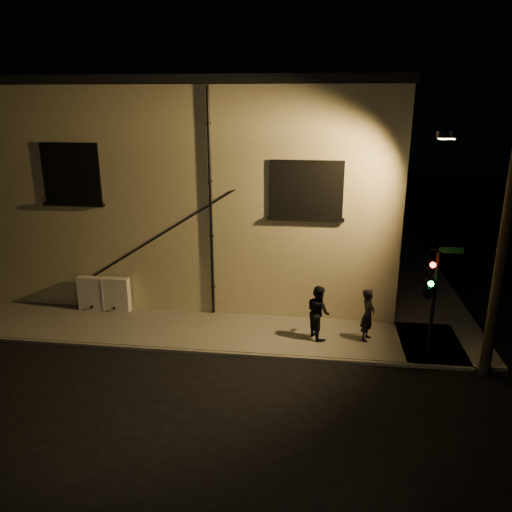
# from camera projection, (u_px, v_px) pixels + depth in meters

# --- Properties ---
(ground) EXTENTS (90.00, 90.00, 0.00)m
(ground) POSITION_uv_depth(u_px,v_px,m) (249.00, 356.00, 16.25)
(ground) COLOR black
(sidewalk) EXTENTS (21.00, 16.00, 0.12)m
(sidewalk) POSITION_uv_depth(u_px,v_px,m) (294.00, 304.00, 20.24)
(sidewalk) COLOR slate
(sidewalk) RESTS_ON ground
(building) EXTENTS (16.20, 12.23, 8.80)m
(building) POSITION_uv_depth(u_px,v_px,m) (213.00, 178.00, 23.81)
(building) COLOR beige
(building) RESTS_ON ground
(utility_cabinet) EXTENTS (2.03, 0.34, 1.34)m
(utility_cabinet) POSITION_uv_depth(u_px,v_px,m) (104.00, 294.00, 19.31)
(utility_cabinet) COLOR silver
(utility_cabinet) RESTS_ON sidewalk
(pedestrian_a) EXTENTS (0.65, 0.78, 1.82)m
(pedestrian_a) POSITION_uv_depth(u_px,v_px,m) (368.00, 315.00, 16.83)
(pedestrian_a) COLOR black
(pedestrian_a) RESTS_ON sidewalk
(pedestrian_b) EXTENTS (1.06, 1.14, 1.88)m
(pedestrian_b) POSITION_uv_depth(u_px,v_px,m) (318.00, 312.00, 17.00)
(pedestrian_b) COLOR black
(pedestrian_b) RESTS_ON sidewalk
(traffic_signal) EXTENTS (1.26, 2.18, 3.70)m
(traffic_signal) POSITION_uv_depth(u_px,v_px,m) (429.00, 286.00, 14.98)
(traffic_signal) COLOR black
(traffic_signal) RESTS_ON sidewalk
(streetlamp_pole) EXTENTS (2.04, 1.40, 7.64)m
(streetlamp_pole) POSITION_uv_depth(u_px,v_px,m) (499.00, 246.00, 14.04)
(streetlamp_pole) COLOR black
(streetlamp_pole) RESTS_ON ground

